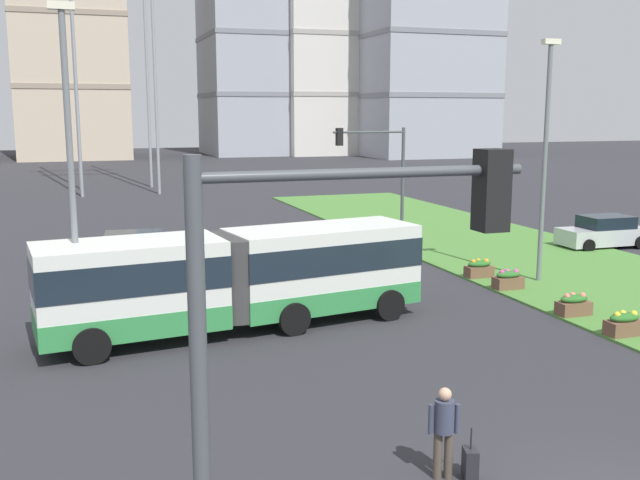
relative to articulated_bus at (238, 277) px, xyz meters
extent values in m
cube|color=silver|center=(2.82, 0.38, 0.07)|extent=(6.31, 3.39, 2.55)
cube|color=#338C47|center=(2.82, 0.38, -0.85)|extent=(6.34, 3.41, 0.70)
cube|color=#19232D|center=(2.82, 0.38, 0.50)|extent=(6.36, 3.44, 0.90)
cube|color=silver|center=(-3.23, -0.42, 0.07)|extent=(5.44, 3.05, 2.55)
cube|color=#338C47|center=(-3.23, -0.42, -0.85)|extent=(5.46, 3.07, 0.70)
cube|color=#19232D|center=(-3.23, -0.42, 0.50)|extent=(5.49, 3.10, 0.90)
cylinder|color=#383838|center=(-0.15, -0.08, 0.07)|extent=(2.40, 2.40, 2.45)
cylinder|color=black|center=(4.40, 1.89, -1.15)|extent=(1.03, 0.43, 1.00)
cylinder|color=black|center=(4.79, -0.58, -1.15)|extent=(1.03, 0.43, 1.00)
cylinder|color=black|center=(1.04, 1.37, -1.15)|extent=(1.03, 0.43, 1.00)
cylinder|color=black|center=(1.43, -1.10, -1.15)|extent=(1.03, 0.43, 1.00)
cylinder|color=black|center=(-4.66, 0.68, -1.15)|extent=(1.02, 0.39, 1.00)
cylinder|color=black|center=(-4.38, -1.80, -1.15)|extent=(1.02, 0.39, 1.00)
sphere|color=#F9EFC6|center=(5.66, 1.73, -0.85)|extent=(0.24, 0.24, 0.24)
sphere|color=#F9EFC6|center=(5.94, -0.05, -0.85)|extent=(0.24, 0.24, 0.24)
cube|color=#B7BABF|center=(20.01, 7.61, -1.07)|extent=(4.45, 1.91, 0.80)
cube|color=black|center=(20.16, 7.61, -0.37)|extent=(2.42, 1.74, 0.60)
cylinder|color=black|center=(18.48, 6.75, -1.33)|extent=(0.65, 0.24, 0.64)
cylinder|color=black|center=(18.53, 8.55, -1.33)|extent=(0.65, 0.24, 0.64)
cylinder|color=black|center=(21.48, 6.68, -1.33)|extent=(0.65, 0.24, 0.64)
cylinder|color=black|center=(21.53, 8.47, -1.33)|extent=(0.65, 0.24, 0.64)
cube|color=#19234C|center=(-2.14, 10.04, -1.07)|extent=(4.57, 2.25, 0.80)
cube|color=black|center=(-2.29, 10.05, -0.37)|extent=(2.54, 1.92, 0.60)
cylinder|color=black|center=(-0.56, 10.77, -1.33)|extent=(0.66, 0.29, 0.64)
cylinder|color=black|center=(-0.75, 8.98, -1.33)|extent=(0.66, 0.29, 0.64)
cylinder|color=black|center=(-3.54, 11.09, -1.33)|extent=(0.66, 0.29, 0.64)
cylinder|color=black|center=(-3.73, 9.30, -1.33)|extent=(0.66, 0.29, 0.64)
cylinder|color=#4C4238|center=(1.58, -10.26, -1.20)|extent=(0.16, 0.16, 0.90)
cylinder|color=#4C4238|center=(1.39, -10.20, -1.20)|extent=(0.16, 0.16, 0.90)
cylinder|color=#383D51|center=(1.48, -10.23, -0.45)|extent=(0.36, 0.36, 0.60)
sphere|color=tan|center=(1.48, -10.23, -0.03)|extent=(0.24, 0.24, 0.24)
cylinder|color=#383D51|center=(1.71, -10.30, -0.50)|extent=(0.10, 0.10, 0.55)
cylinder|color=#383D51|center=(1.25, -10.17, -0.50)|extent=(0.10, 0.10, 0.55)
cube|color=#232328|center=(1.93, -10.43, -1.34)|extent=(0.33, 0.41, 0.56)
cylinder|color=black|center=(1.93, -10.43, -0.85)|extent=(0.03, 0.03, 0.40)
cube|color=brown|center=(10.61, -4.51, -1.35)|extent=(1.10, 0.56, 0.44)
ellipsoid|color=#2D6B28|center=(10.61, -4.51, -1.03)|extent=(0.99, 0.50, 0.28)
sphere|color=yellow|center=(10.33, -4.51, -0.93)|extent=(0.20, 0.20, 0.20)
sphere|color=yellow|center=(10.61, -4.43, -0.93)|extent=(0.20, 0.20, 0.20)
sphere|color=yellow|center=(10.89, -4.57, -0.93)|extent=(0.20, 0.20, 0.20)
cube|color=brown|center=(10.61, -2.22, -1.35)|extent=(1.10, 0.56, 0.44)
ellipsoid|color=#2D6B28|center=(10.61, -2.22, -1.03)|extent=(0.99, 0.50, 0.28)
sphere|color=#EF7566|center=(10.33, -2.22, -0.93)|extent=(0.20, 0.20, 0.20)
sphere|color=#EF7566|center=(10.61, -2.14, -0.93)|extent=(0.20, 0.20, 0.20)
sphere|color=#EF7566|center=(10.89, -2.28, -0.93)|extent=(0.20, 0.20, 0.20)
cube|color=brown|center=(10.61, 1.54, -1.35)|extent=(1.10, 0.56, 0.44)
ellipsoid|color=#2D6B28|center=(10.61, 1.54, -1.03)|extent=(0.99, 0.50, 0.28)
sphere|color=#D14C99|center=(10.33, 1.54, -0.93)|extent=(0.20, 0.20, 0.20)
sphere|color=#D14C99|center=(10.61, 1.62, -0.93)|extent=(0.20, 0.20, 0.20)
sphere|color=#D14C99|center=(10.89, 1.48, -0.93)|extent=(0.20, 0.20, 0.20)
cube|color=brown|center=(10.61, 3.59, -1.35)|extent=(1.10, 0.56, 0.44)
ellipsoid|color=#2D6B28|center=(10.61, 3.59, -1.03)|extent=(0.99, 0.50, 0.28)
sphere|color=orange|center=(10.33, 3.59, -0.93)|extent=(0.20, 0.20, 0.20)
sphere|color=orange|center=(10.61, 3.67, -0.93)|extent=(0.20, 0.20, 0.20)
sphere|color=orange|center=(10.89, 3.53, -0.93)|extent=(0.20, 0.20, 0.20)
cylinder|color=#474C51|center=(-2.05, -14.99, 4.39)|extent=(3.20, 0.10, 0.10)
cube|color=black|center=(-0.75, -14.99, 4.19)|extent=(0.28, 0.28, 0.80)
sphere|color=red|center=(-0.75, -14.99, 4.44)|extent=(0.16, 0.16, 0.16)
sphere|color=yellow|center=(-0.75, -14.99, 4.18)|extent=(0.16, 0.16, 0.16)
sphere|color=green|center=(-0.75, -14.99, 3.92)|extent=(0.16, 0.16, 0.16)
cylinder|color=#474C51|center=(10.21, 10.01, 1.29)|extent=(0.16, 0.16, 5.89)
cylinder|color=#474C51|center=(8.45, 10.01, 4.04)|extent=(3.52, 0.10, 0.10)
cube|color=black|center=(6.99, 10.01, 3.84)|extent=(0.28, 0.28, 0.80)
sphere|color=red|center=(6.99, 10.01, 4.09)|extent=(0.16, 0.16, 0.16)
sphere|color=yellow|center=(6.99, 10.01, 3.83)|extent=(0.16, 0.16, 0.16)
sphere|color=green|center=(6.99, 10.01, 3.57)|extent=(0.16, 0.16, 0.16)
cylinder|color=slate|center=(-4.64, -0.08, 2.98)|extent=(0.18, 0.18, 9.27)
cube|color=white|center=(-4.64, -0.08, 7.72)|extent=(0.70, 0.28, 0.20)
cylinder|color=slate|center=(12.51, 2.32, 2.89)|extent=(0.18, 0.18, 9.08)
cube|color=white|center=(12.51, 2.32, 7.53)|extent=(0.70, 0.28, 0.20)
cube|color=gray|center=(-4.01, 92.90, 8.41)|extent=(15.39, 19.40, 0.70)
cube|color=gray|center=(-4.01, 92.90, 18.13)|extent=(15.39, 19.40, 0.70)
cube|color=#9EA3AD|center=(24.08, 93.12, 16.19)|extent=(16.45, 17.08, 35.68)
cube|color=gray|center=(24.08, 93.12, 7.62)|extent=(16.65, 17.28, 0.70)
cube|color=gray|center=(24.08, 93.12, 16.54)|extent=(16.65, 17.28, 0.70)
cube|color=silver|center=(34.30, 92.03, 20.77)|extent=(14.63, 18.37, 44.85)
cube|color=#A4A099|center=(34.30, 92.03, 7.67)|extent=(14.83, 18.57, 0.70)
cube|color=#A4A099|center=(34.30, 92.03, 16.64)|extent=(14.83, 18.57, 0.70)
cube|color=gray|center=(46.37, 80.88, 7.38)|extent=(18.46, 19.11, 0.70)
cube|color=gray|center=(46.37, 80.88, 16.07)|extent=(18.46, 19.11, 0.70)
camera|label=1|loc=(-4.60, -21.07, 4.94)|focal=40.53mm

